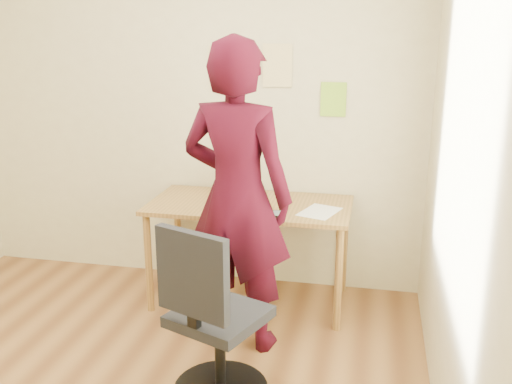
% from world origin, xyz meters
% --- Properties ---
extents(room, '(3.58, 3.58, 2.78)m').
position_xyz_m(room, '(0.00, 0.00, 1.35)').
color(room, brown).
rests_on(room, ground).
extents(desk, '(1.40, 0.70, 0.74)m').
position_xyz_m(desk, '(0.54, 1.38, 0.65)').
color(desk, olive).
rests_on(desk, ground).
extents(laptop, '(0.33, 0.30, 0.22)m').
position_xyz_m(laptop, '(0.42, 1.46, 0.79)').
color(laptop, '#ADAEB5').
rests_on(laptop, desk).
extents(paper_sheet, '(0.30, 0.36, 0.00)m').
position_xyz_m(paper_sheet, '(1.04, 1.29, 0.74)').
color(paper_sheet, white).
rests_on(paper_sheet, desk).
extents(phone, '(0.07, 0.14, 0.01)m').
position_xyz_m(phone, '(0.77, 1.17, 0.75)').
color(phone, black).
rests_on(phone, desk).
extents(wall_note_left, '(0.21, 0.00, 0.30)m').
position_xyz_m(wall_note_left, '(0.27, 1.74, 1.65)').
color(wall_note_left, '#E5CF89').
rests_on(wall_note_left, room).
extents(wall_note_mid, '(0.21, 0.00, 0.30)m').
position_xyz_m(wall_note_mid, '(0.66, 1.74, 1.66)').
color(wall_note_mid, '#E5CF89').
rests_on(wall_note_mid, room).
extents(wall_note_right, '(0.18, 0.00, 0.24)m').
position_xyz_m(wall_note_right, '(1.07, 1.74, 1.43)').
color(wall_note_right, '#91CE2E').
rests_on(wall_note_right, room).
extents(office_chair, '(0.57, 0.58, 0.99)m').
position_xyz_m(office_chair, '(0.60, 0.22, 0.42)').
color(office_chair, black).
rests_on(office_chair, ground).
extents(person, '(0.76, 0.57, 1.89)m').
position_xyz_m(person, '(0.59, 0.83, 0.94)').
color(person, '#340713').
rests_on(person, ground).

